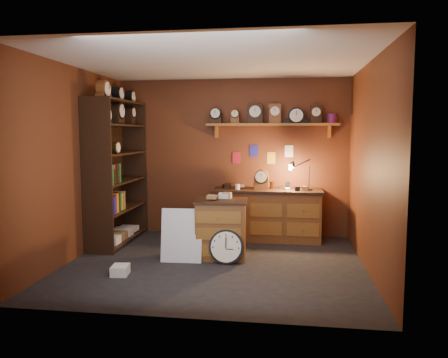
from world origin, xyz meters
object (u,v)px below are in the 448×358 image
low_cabinet (221,226)px  big_round_clock (226,247)px  workbench (267,211)px  shelving_unit (115,166)px

low_cabinet → big_round_clock: 0.40m
workbench → low_cabinet: (-0.60, -1.14, -0.03)m
shelving_unit → big_round_clock: size_ratio=5.43×
shelving_unit → big_round_clock: 2.40m
big_round_clock → shelving_unit: bearing=153.7°
shelving_unit → big_round_clock: (1.94, -0.96, -1.02)m
big_round_clock → workbench: bearing=71.4°
shelving_unit → workbench: bearing=11.5°
low_cabinet → big_round_clock: (0.11, -0.31, -0.22)m
shelving_unit → big_round_clock: bearing=-26.3°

